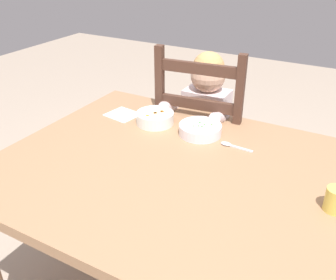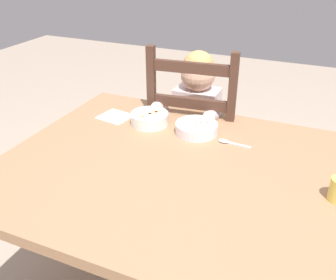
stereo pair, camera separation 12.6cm
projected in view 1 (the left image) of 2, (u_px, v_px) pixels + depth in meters
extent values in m
cube|color=#9D7451|center=(172.00, 170.00, 1.40)|extent=(1.28, 1.05, 0.04)
cylinder|color=#9D7451|center=(122.00, 159.00, 2.16)|extent=(0.07, 0.07, 0.67)
cylinder|color=#9D7451|center=(332.00, 223.00, 1.67)|extent=(0.07, 0.07, 0.67)
cube|color=#4B2F23|center=(207.00, 146.00, 2.05)|extent=(0.46, 0.46, 0.02)
cube|color=#4B2F23|center=(245.00, 172.00, 2.25)|extent=(0.04, 0.04, 0.45)
cube|color=#4B2F23|center=(185.00, 159.00, 2.38)|extent=(0.04, 0.04, 0.45)
cube|color=#4B2F23|center=(229.00, 209.00, 1.94)|extent=(0.04, 0.04, 0.45)
cube|color=#4B2F23|center=(161.00, 192.00, 2.07)|extent=(0.04, 0.04, 0.45)
cube|color=#4B2F23|center=(238.00, 116.00, 1.69)|extent=(0.04, 0.04, 0.56)
cube|color=#4B2F23|center=(160.00, 103.00, 1.82)|extent=(0.04, 0.04, 0.56)
cube|color=#4B2F23|center=(199.00, 69.00, 1.66)|extent=(0.36, 0.06, 0.05)
cube|color=#4B2F23|center=(198.00, 104.00, 1.74)|extent=(0.36, 0.06, 0.05)
cube|color=silver|center=(206.00, 120.00, 1.94)|extent=(0.22, 0.14, 0.32)
sphere|color=#DDAE90|center=(208.00, 75.00, 1.83)|extent=(0.17, 0.17, 0.17)
sphere|color=tan|center=(208.00, 68.00, 1.81)|extent=(0.16, 0.16, 0.16)
cylinder|color=#3F4C72|center=(184.00, 191.00, 2.06)|extent=(0.07, 0.07, 0.47)
cylinder|color=#3F4C72|center=(203.00, 197.00, 2.01)|extent=(0.07, 0.07, 0.47)
cylinder|color=silver|center=(175.00, 107.00, 1.88)|extent=(0.06, 0.24, 0.13)
cylinder|color=silver|center=(223.00, 118.00, 1.77)|extent=(0.06, 0.24, 0.13)
cylinder|color=white|center=(200.00, 130.00, 1.60)|extent=(0.18, 0.18, 0.05)
cylinder|color=white|center=(200.00, 134.00, 1.61)|extent=(0.08, 0.08, 0.01)
cylinder|color=green|center=(200.00, 128.00, 1.59)|extent=(0.15, 0.15, 0.02)
sphere|color=#478835|center=(212.00, 125.00, 1.59)|extent=(0.01, 0.01, 0.01)
sphere|color=green|center=(204.00, 125.00, 1.59)|extent=(0.01, 0.01, 0.01)
sphere|color=#40933A|center=(193.00, 127.00, 1.58)|extent=(0.01, 0.01, 0.01)
sphere|color=green|center=(200.00, 123.00, 1.61)|extent=(0.01, 0.01, 0.01)
sphere|color=green|center=(198.00, 127.00, 1.58)|extent=(0.01, 0.01, 0.01)
sphere|color=#47963E|center=(202.00, 127.00, 1.57)|extent=(0.01, 0.01, 0.01)
cylinder|color=white|center=(155.00, 118.00, 1.69)|extent=(0.17, 0.17, 0.05)
cylinder|color=white|center=(155.00, 123.00, 1.70)|extent=(0.08, 0.08, 0.01)
cylinder|color=orange|center=(155.00, 116.00, 1.69)|extent=(0.14, 0.14, 0.03)
cube|color=orange|center=(162.00, 112.00, 1.69)|extent=(0.01, 0.01, 0.01)
cube|color=orange|center=(156.00, 114.00, 1.68)|extent=(0.02, 0.02, 0.01)
cube|color=orange|center=(155.00, 114.00, 1.67)|extent=(0.02, 0.02, 0.01)
cube|color=orange|center=(162.00, 112.00, 1.69)|extent=(0.02, 0.02, 0.01)
cube|color=orange|center=(147.00, 116.00, 1.65)|extent=(0.02, 0.02, 0.01)
cube|color=silver|center=(241.00, 149.00, 1.49)|extent=(0.10, 0.02, 0.00)
ellipsoid|color=silver|center=(226.00, 144.00, 1.52)|extent=(0.05, 0.03, 0.01)
cylinder|color=#E8CC55|center=(336.00, 200.00, 1.14)|extent=(0.07, 0.07, 0.08)
cube|color=white|center=(123.00, 115.00, 1.78)|extent=(0.16, 0.15, 0.00)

